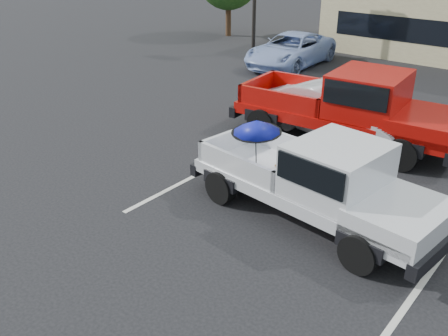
{
  "coord_description": "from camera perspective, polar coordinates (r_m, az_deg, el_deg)",
  "views": [
    {
      "loc": [
        4.73,
        -6.51,
        5.65
      ],
      "look_at": [
        -1.0,
        0.56,
        1.3
      ],
      "focal_mm": 40.0,
      "sensor_mm": 36.0,
      "label": 1
    }
  ],
  "objects": [
    {
      "name": "silver_sedan",
      "position": [
        15.18,
        13.2,
        6.14
      ],
      "size": [
        4.98,
        2.5,
        1.57
      ],
      "primitive_type": "imported",
      "rotation": [
        0.0,
        0.0,
        1.39
      ],
      "color": "#B4B5BC",
      "rests_on": "ground"
    },
    {
      "name": "ground",
      "position": [
        9.84,
        2.51,
        -9.57
      ],
      "size": [
        90.0,
        90.0,
        0.0
      ],
      "primitive_type": "plane",
      "color": "black",
      "rests_on": "ground"
    },
    {
      "name": "stripe_right",
      "position": [
        10.36,
        23.16,
        -9.87
      ],
      "size": [
        0.12,
        5.0,
        0.01
      ],
      "primitive_type": "cube",
      "color": "silver",
      "rests_on": "ground"
    },
    {
      "name": "red_pickup",
      "position": [
        14.72,
        15.28,
        6.93
      ],
      "size": [
        6.71,
        2.87,
        2.15
      ],
      "rotation": [
        0.0,
        0.0,
        0.09
      ],
      "color": "black",
      "rests_on": "ground"
    },
    {
      "name": "stripe_left",
      "position": [
        12.81,
        -2.89,
        -0.66
      ],
      "size": [
        0.12,
        5.0,
        0.01
      ],
      "primitive_type": "cube",
      "color": "silver",
      "rests_on": "ground"
    },
    {
      "name": "silver_pickup",
      "position": [
        10.42,
        11.58,
        -1.23
      ],
      "size": [
        5.88,
        2.61,
        2.06
      ],
      "rotation": [
        0.0,
        0.0,
        -0.12
      ],
      "color": "black",
      "rests_on": "ground"
    },
    {
      "name": "blue_suv",
      "position": [
        23.52,
        7.63,
        13.23
      ],
      "size": [
        2.66,
        5.32,
        1.45
      ],
      "primitive_type": "imported",
      "rotation": [
        0.0,
        0.0,
        0.05
      ],
      "color": "#99B1E4",
      "rests_on": "ground"
    }
  ]
}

